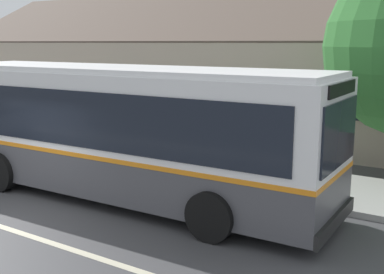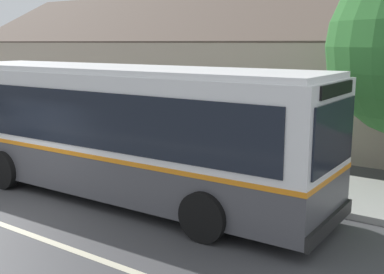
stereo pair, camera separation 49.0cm
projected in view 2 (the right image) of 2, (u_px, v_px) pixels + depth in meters
name	position (u px, v px, depth m)	size (l,w,h in m)	color
sidewalk_far	(163.00, 161.00, 15.16)	(60.00, 3.00, 0.15)	#9E9E99
community_building	(223.00, 79.00, 23.08)	(25.25, 10.20, 7.20)	tan
transit_bus	(119.00, 128.00, 11.72)	(10.72, 2.94, 3.20)	#47474C
bench_by_building	(27.00, 126.00, 18.57)	(1.79, 0.51, 0.94)	brown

